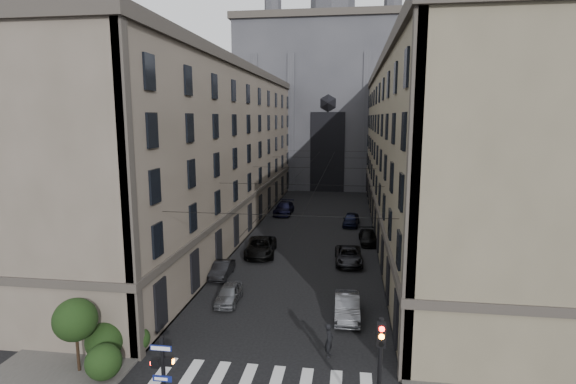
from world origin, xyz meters
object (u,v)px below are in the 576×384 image
at_px(traffic_light_right, 380,363).
at_px(car_right_near, 347,306).
at_px(car_left_midnear, 222,269).
at_px(car_right_midnear, 349,256).
at_px(car_left_midfar, 261,247).
at_px(car_right_far, 351,219).
at_px(gothic_tower, 331,93).
at_px(pedestrian, 329,340).
at_px(car_left_near, 229,294).
at_px(car_right_midfar, 368,237).
at_px(pedestrian_signal_left, 163,373).
at_px(car_left_far, 284,208).

relative_size(traffic_light_right, car_right_near, 1.12).
height_order(car_left_midnear, car_right_midnear, car_right_midnear).
bearing_deg(car_left_midfar, car_right_far, 51.28).
bearing_deg(gothic_tower, pedestrian, -87.21).
distance_m(car_left_near, car_right_near, 8.52).
xyz_separation_m(gothic_tower, car_right_midfar, (6.20, -43.67, -17.14)).
height_order(gothic_tower, car_right_near, gothic_tower).
relative_size(car_right_midnear, pedestrian, 2.75).
relative_size(car_right_midfar, car_right_far, 1.00).
xyz_separation_m(car_right_near, pedestrian, (-0.93, -5.07, 0.18)).
bearing_deg(car_left_near, car_left_midnear, 109.74).
distance_m(pedestrian_signal_left, car_right_midfar, 31.38).
height_order(car_left_near, car_right_midnear, car_right_midnear).
bearing_deg(car_left_midfar, car_right_midfar, 22.66).
xyz_separation_m(car_left_near, car_right_midnear, (8.42, 10.03, 0.07)).
bearing_deg(car_left_midnear, car_right_far, 60.48).
bearing_deg(pedestrian_signal_left, car_left_midfar, 91.63).
height_order(car_left_near, pedestrian, pedestrian).
distance_m(car_left_midfar, pedestrian, 19.18).
bearing_deg(car_left_midfar, car_left_midnear, -113.28).
xyz_separation_m(car_left_near, car_left_far, (-0.53, 29.88, 0.17)).
distance_m(traffic_light_right, car_right_midfar, 29.49).
height_order(car_left_near, car_left_midfar, car_left_midfar).
distance_m(gothic_tower, car_left_midfar, 52.30).
height_order(car_left_midfar, car_right_far, car_left_midfar).
bearing_deg(car_right_midfar, pedestrian_signal_left, -111.46).
height_order(car_right_near, car_right_midnear, car_right_near).
bearing_deg(car_left_midnear, pedestrian, -51.25).
bearing_deg(car_left_midfar, car_left_far, 85.95).
height_order(gothic_tower, car_right_midnear, gothic_tower).
bearing_deg(car_left_midfar, traffic_light_right, -73.33).
xyz_separation_m(car_left_far, car_right_midfar, (10.95, -12.93, -0.16)).
height_order(gothic_tower, pedestrian, gothic_tower).
distance_m(pedestrian_signal_left, car_right_near, 14.00).
relative_size(car_right_near, car_right_midfar, 1.02).
bearing_deg(car_right_near, car_right_far, 88.12).
relative_size(car_left_far, car_right_midnear, 1.09).
relative_size(gothic_tower, pedestrian_signal_left, 14.50).
xyz_separation_m(car_left_far, car_right_far, (9.12, -5.34, -0.05)).
bearing_deg(pedestrian_signal_left, car_right_midfar, 71.94).
distance_m(traffic_light_right, car_right_midnear, 22.65).
bearing_deg(pedestrian, car_left_midfar, 33.51).
bearing_deg(car_right_far, car_right_near, -85.51).
xyz_separation_m(gothic_tower, car_left_near, (-4.22, -60.61, -17.15)).
bearing_deg(pedestrian, car_right_midnear, 7.33).
relative_size(car_left_midfar, pedestrian, 3.13).
xyz_separation_m(car_left_near, pedestrian, (7.49, -6.34, 0.30)).
xyz_separation_m(pedestrian_signal_left, pedestrian, (6.78, 6.50, -1.37)).
xyz_separation_m(pedestrian_signal_left, car_right_far, (7.88, 37.38, -1.55)).
height_order(car_left_near, car_left_far, car_left_far).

